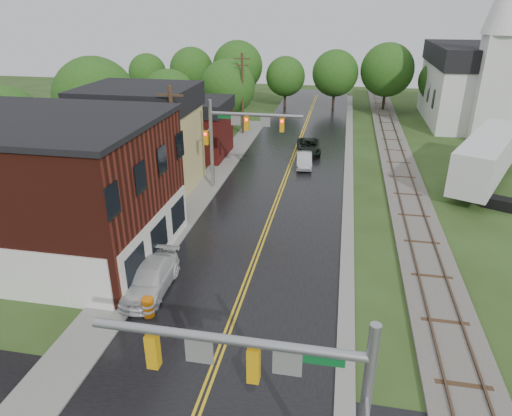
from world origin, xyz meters
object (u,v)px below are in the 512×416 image
(tree_left_a, at_px, (5,135))
(pickup_white, at_px, (150,279))
(tree_left_e, at_px, (229,89))
(suv_dark, at_px, (309,147))
(tree_left_c, at_px, (170,99))
(traffic_signal_near, at_px, (282,384))
(traffic_signal_far, at_px, (237,130))
(utility_pole_c, at_px, (242,93))
(construction_barrel, at_px, (148,307))
(tree_left_b, at_px, (97,101))
(church, at_px, (477,77))
(utility_pole_b, at_px, (174,149))
(semi_trailer, at_px, (487,157))
(brick_building, at_px, (40,188))
(sedan_silver, at_px, (304,160))

(tree_left_a, bearing_deg, pickup_white, -33.14)
(tree_left_a, relative_size, tree_left_e, 1.06)
(suv_dark, bearing_deg, tree_left_c, 166.03)
(traffic_signal_near, relative_size, tree_left_c, 0.96)
(traffic_signal_far, distance_m, utility_pole_c, 17.33)
(utility_pole_c, height_order, construction_barrel, utility_pole_c)
(construction_barrel, bearing_deg, tree_left_a, 142.99)
(tree_left_b, xyz_separation_m, construction_barrel, (13.78, -21.90, -5.21))
(church, distance_m, pickup_white, 48.75)
(tree_left_b, height_order, pickup_white, tree_left_b)
(church, distance_m, traffic_signal_near, 54.32)
(suv_dark, bearing_deg, traffic_signal_far, -120.29)
(utility_pole_c, distance_m, pickup_white, 32.24)
(utility_pole_b, height_order, tree_left_b, tree_left_b)
(tree_left_e, bearing_deg, semi_trailer, -28.96)
(tree_left_b, relative_size, tree_left_e, 1.19)
(pickup_white, bearing_deg, utility_pole_b, 100.00)
(brick_building, height_order, utility_pole_b, utility_pole_b)
(tree_left_e, xyz_separation_m, suv_dark, (10.18, -7.98, -4.13))
(tree_left_a, bearing_deg, construction_barrel, -37.01)
(traffic_signal_near, height_order, pickup_white, traffic_signal_near)
(utility_pole_c, relative_size, sedan_silver, 2.28)
(brick_building, relative_size, utility_pole_c, 1.59)
(tree_left_e, relative_size, suv_dark, 1.65)
(traffic_signal_near, distance_m, utility_pole_b, 22.49)
(brick_building, xyz_separation_m, suv_dark, (13.82, 22.92, -3.47))
(traffic_signal_near, bearing_deg, utility_pole_c, 103.74)
(brick_building, bearing_deg, tree_left_a, 136.87)
(traffic_signal_far, height_order, tree_left_c, tree_left_c)
(tree_left_e, bearing_deg, traffic_signal_far, -74.11)
(utility_pole_c, bearing_deg, church, 19.97)
(brick_building, relative_size, tree_left_e, 1.75)
(construction_barrel, bearing_deg, tree_left_c, 108.12)
(utility_pole_c, bearing_deg, semi_trailer, -27.49)
(traffic_signal_near, relative_size, semi_trailer, 0.55)
(utility_pole_b, xyz_separation_m, utility_pole_c, (0.00, 22.00, 0.00))
(traffic_signal_near, bearing_deg, church, 72.28)
(church, distance_m, tree_left_b, 43.70)
(church, relative_size, tree_left_a, 2.31)
(suv_dark, distance_m, sedan_silver, 4.29)
(tree_left_a, bearing_deg, traffic_signal_far, 17.30)
(tree_left_b, distance_m, sedan_silver, 19.87)
(traffic_signal_near, relative_size, construction_barrel, 7.25)
(church, height_order, pickup_white, church)
(brick_building, xyz_separation_m, tree_left_a, (-7.36, 6.90, 0.96))
(church, height_order, sedan_silver, church)
(suv_dark, relative_size, sedan_silver, 1.25)
(tree_left_c, bearing_deg, traffic_signal_far, -51.18)
(traffic_signal_near, xyz_separation_m, tree_left_b, (-21.32, 29.90, 0.75))
(brick_building, height_order, traffic_signal_far, brick_building)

